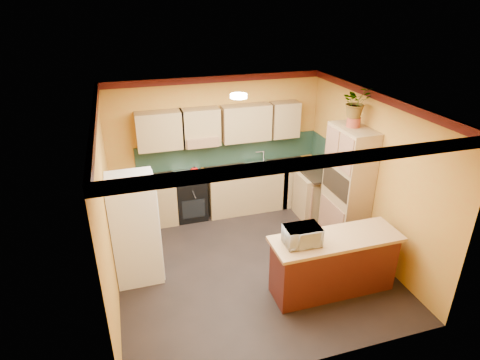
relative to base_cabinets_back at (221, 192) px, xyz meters
name	(u,v)px	position (x,y,z in m)	size (l,w,h in m)	color
room_shell	(246,138)	(0.03, -1.52, 1.65)	(4.24, 4.24, 2.72)	black
base_cabinets_back	(221,192)	(0.00, 0.00, 0.00)	(3.65, 0.60, 0.88)	tan
countertop_back	(221,172)	(0.00, 0.00, 0.46)	(3.65, 0.62, 0.04)	black
stove	(190,196)	(-0.62, 0.00, 0.02)	(0.58, 0.58, 0.91)	black
kettle	(195,171)	(-0.53, -0.05, 0.56)	(0.17, 0.17, 0.18)	red
sink	(258,165)	(0.78, 0.00, 0.50)	(0.48, 0.40, 0.03)	silver
base_cabinets_right	(318,195)	(1.81, -0.66, 0.00)	(0.60, 0.80, 0.88)	tan
countertop_right	(320,174)	(1.81, -0.66, 0.46)	(0.62, 0.80, 0.04)	black
fridge	(135,229)	(-1.74, -1.58, 0.41)	(0.68, 0.66, 1.70)	white
pantry	(347,186)	(1.86, -1.56, 0.61)	(0.48, 0.90, 2.10)	tan
fern_pot	(353,122)	(1.86, -1.51, 1.74)	(0.22, 0.22, 0.16)	#993C25
fern	(356,102)	(1.86, -1.51, 2.07)	(0.45, 0.39, 0.50)	tan
breakfast_bar	(333,266)	(0.98, -2.78, 0.00)	(1.80, 0.55, 0.88)	#552413
bar_top	(336,239)	(0.98, -2.78, 0.47)	(1.90, 0.65, 0.05)	tan
microwave	(302,235)	(0.44, -2.78, 0.63)	(0.49, 0.33, 0.27)	white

